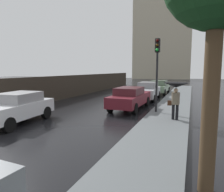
{
  "coord_description": "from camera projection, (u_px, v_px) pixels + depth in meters",
  "views": [
    {
      "loc": [
        6.25,
        -3.85,
        2.57
      ],
      "look_at": [
        1.74,
        7.9,
        0.98
      ],
      "focal_mm": 33.55,
      "sensor_mm": 36.0,
      "label": 1
    }
  ],
  "objects": [
    {
      "name": "car_maroon_mid_road",
      "position": [
        130.0,
        98.0,
        13.59
      ],
      "size": [
        1.86,
        4.64,
        1.44
      ],
      "rotation": [
        0.0,
        0.0,
        -0.03
      ],
      "color": "maroon",
      "rests_on": "ground"
    },
    {
      "name": "distant_tower",
      "position": [
        162.0,
        35.0,
        60.42
      ],
      "size": [
        16.45,
        12.4,
        25.03
      ],
      "color": "#B2A88E",
      "rests_on": "ground"
    },
    {
      "name": "car_silver_far_lane",
      "position": [
        148.0,
        91.0,
        17.99
      ],
      "size": [
        1.76,
        4.54,
        1.5
      ],
      "rotation": [
        0.0,
        0.0,
        0.02
      ],
      "color": "#B2B5BA",
      "rests_on": "ground"
    },
    {
      "name": "pedestrian_with_umbrella_near",
      "position": [
        176.0,
        90.0,
        10.07
      ],
      "size": [
        1.18,
        1.18,
        1.81
      ],
      "rotation": [
        0.0,
        0.0,
        0.02
      ],
      "color": "black",
      "rests_on": "sidewalk_strip"
    },
    {
      "name": "traffic_light",
      "position": [
        157.0,
        62.0,
        11.77
      ],
      "size": [
        0.26,
        0.39,
        4.15
      ],
      "color": "black",
      "rests_on": "sidewalk_strip"
    },
    {
      "name": "car_white_far_ahead",
      "position": [
        17.0,
        108.0,
        10.03
      ],
      "size": [
        1.96,
        4.05,
        1.47
      ],
      "rotation": [
        0.0,
        0.0,
        3.21
      ],
      "color": "silver",
      "rests_on": "ground"
    },
    {
      "name": "car_green_near_kerb",
      "position": [
        159.0,
        87.0,
        22.23
      ],
      "size": [
        1.88,
        4.29,
        1.44
      ],
      "rotation": [
        0.0,
        0.0,
        -0.03
      ],
      "color": "slate",
      "rests_on": "ground"
    },
    {
      "name": "sidewalk_strip",
      "position": [
        127.0,
        192.0,
        4.29
      ],
      "size": [
        2.2,
        60.0,
        0.14
      ],
      "primitive_type": "cube",
      "color": "slate",
      "rests_on": "ground"
    }
  ]
}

